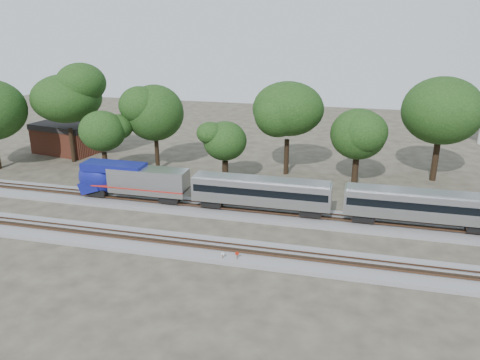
% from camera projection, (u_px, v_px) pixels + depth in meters
% --- Properties ---
extents(ground, '(160.00, 160.00, 0.00)m').
position_uv_depth(ground, '(186.00, 230.00, 50.98)').
color(ground, '#383328').
rests_on(ground, ground).
extents(track_far, '(160.00, 5.00, 0.73)m').
position_uv_depth(track_far, '(203.00, 208.00, 56.41)').
color(track_far, slate).
rests_on(track_far, ground).
extents(track_near, '(160.00, 5.00, 0.73)m').
position_uv_depth(track_near, '(172.00, 244.00, 47.24)').
color(track_near, slate).
rests_on(track_near, ground).
extents(switch_stand_red, '(0.35, 0.18, 1.15)m').
position_uv_depth(switch_stand_red, '(237.00, 256.00, 43.86)').
color(switch_stand_red, '#512D19').
rests_on(switch_stand_red, ground).
extents(switch_stand_white, '(0.33, 0.10, 1.03)m').
position_uv_depth(switch_stand_white, '(223.00, 256.00, 44.01)').
color(switch_stand_white, '#512D19').
rests_on(switch_stand_white, ground).
extents(switch_lever, '(0.58, 0.47, 0.30)m').
position_uv_depth(switch_lever, '(213.00, 257.00, 44.86)').
color(switch_lever, '#512D19').
rests_on(switch_lever, ground).
extents(brick_building, '(11.71, 9.19, 5.08)m').
position_uv_depth(brick_building, '(69.00, 137.00, 80.13)').
color(brick_building, brown).
rests_on(brick_building, ground).
extents(tree_1, '(10.33, 10.33, 14.56)m').
position_uv_depth(tree_1, '(67.00, 99.00, 71.95)').
color(tree_1, black).
rests_on(tree_1, ground).
extents(tree_2, '(6.92, 6.92, 9.75)m').
position_uv_depth(tree_2, '(102.00, 131.00, 65.85)').
color(tree_2, black).
rests_on(tree_2, ground).
extents(tree_3, '(8.85, 8.85, 12.48)m').
position_uv_depth(tree_3, '(155.00, 113.00, 68.56)').
color(tree_3, black).
rests_on(tree_3, ground).
extents(tree_4, '(6.32, 6.32, 8.91)m').
position_uv_depth(tree_4, '(225.00, 141.00, 62.90)').
color(tree_4, black).
rests_on(tree_4, ground).
extents(tree_5, '(9.85, 9.85, 13.89)m').
position_uv_depth(tree_5, '(288.00, 109.00, 66.22)').
color(tree_5, black).
rests_on(tree_5, ground).
extents(tree_6, '(7.37, 7.37, 10.39)m').
position_uv_depth(tree_6, '(358.00, 134.00, 62.19)').
color(tree_6, black).
rests_on(tree_6, ground).
extents(tree_7, '(10.14, 10.14, 14.29)m').
position_uv_depth(tree_7, '(442.00, 111.00, 63.41)').
color(tree_7, black).
rests_on(tree_7, ground).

